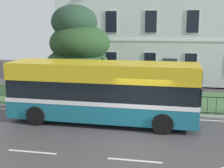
# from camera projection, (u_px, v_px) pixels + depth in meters

# --- Properties ---
(ground_plane) EXTENTS (60.00, 56.00, 0.18)m
(ground_plane) POSITION_uv_depth(u_px,v_px,m) (142.00, 133.00, 13.74)
(ground_plane) COLOR #444042
(georgian_townhouse) EXTENTS (19.33, 8.62, 12.78)m
(georgian_townhouse) POSITION_uv_depth(u_px,v_px,m) (172.00, 7.00, 26.78)
(georgian_townhouse) COLOR silver
(georgian_townhouse) RESTS_ON ground_plane
(iron_verge_railing) EXTENTS (15.98, 0.04, 0.97)m
(iron_verge_railing) POSITION_uv_depth(u_px,v_px,m) (169.00, 103.00, 16.50)
(iron_verge_railing) COLOR black
(iron_verge_railing) RESTS_ON ground_plane
(evergreen_tree) EXTENTS (4.70, 4.70, 6.34)m
(evergreen_tree) POSITION_uv_depth(u_px,v_px,m) (77.00, 60.00, 19.83)
(evergreen_tree) COLOR #423328
(evergreen_tree) RESTS_ON ground_plane
(single_decker_bus) EXTENTS (9.43, 2.76, 3.05)m
(single_decker_bus) POSITION_uv_depth(u_px,v_px,m) (103.00, 91.00, 14.99)
(single_decker_bus) COLOR #1A697F
(single_decker_bus) RESTS_ON ground_plane
(litter_bin) EXTENTS (0.55, 0.55, 1.19)m
(litter_bin) POSITION_uv_depth(u_px,v_px,m) (83.00, 95.00, 18.11)
(litter_bin) COLOR #4C4742
(litter_bin) RESTS_ON ground_plane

